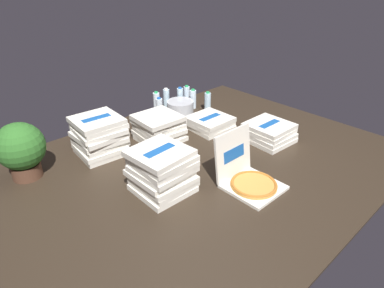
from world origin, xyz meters
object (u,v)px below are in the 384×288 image
Objects in this scene: ice_bucket at (180,107)px; water_bottle_6 at (157,102)px; pizza_stack_center_far at (269,132)px; open_pizza_box at (248,177)px; water_bottle_1 at (166,98)px; water_bottle_4 at (208,102)px; pizza_stack_center_near at (210,123)px; water_bottle_3 at (187,95)px; water_bottle_2 at (193,99)px; pizza_stack_left_near at (162,171)px; water_bottle_0 at (180,97)px; pizza_stack_right_mid at (99,136)px; pizza_stack_left_mid at (159,127)px; potted_plant at (21,149)px; water_bottle_5 at (159,108)px.

water_bottle_6 is (-0.14, 0.22, 0.04)m from ice_bucket.
open_pizza_box is at bearing -155.67° from pizza_stack_center_far.
water_bottle_1 is at bearing 71.43° from open_pizza_box.
water_bottle_4 is 1.00× the size of water_bottle_6.
ice_bucket is at bearing -91.08° from water_bottle_1.
water_bottle_4 reaches higher than pizza_stack_center_near.
ice_bucket is at bearing -146.87° from water_bottle_3.
water_bottle_6 is at bearing 169.14° from water_bottle_3.
water_bottle_1 is 0.30m from water_bottle_2.
water_bottle_0 is (1.14, 1.11, -0.06)m from pizza_stack_left_near.
pizza_stack_right_mid is 0.77m from pizza_stack_left_near.
pizza_stack_left_mid is 1.89× the size of water_bottle_0.
open_pizza_box is 1.02× the size of pizza_stack_right_mid.
water_bottle_3 is 1.00× the size of water_bottle_4.
pizza_stack_center_near is at bearing 111.25° from pizza_stack_center_far.
ice_bucket is at bearing 31.13° from pizza_stack_left_mid.
open_pizza_box is 1.63m from water_bottle_0.
potted_plant is at bearing -167.58° from water_bottle_1.
pizza_stack_center_far is 1.81× the size of water_bottle_2.
water_bottle_1 is at bearing 5.44° from water_bottle_6.
water_bottle_2 is 1.00× the size of water_bottle_6.
pizza_stack_left_near reaches higher than pizza_stack_center_near.
water_bottle_2 is 0.40m from water_bottle_6.
pizza_stack_center_far is at bearing -44.35° from pizza_stack_left_mid.
water_bottle_5 is (-0.49, 0.22, 0.00)m from water_bottle_4.
open_pizza_box is 0.97× the size of potted_plant.
pizza_stack_left_mid is 0.53m from pizza_stack_right_mid.
water_bottle_1 is (1.06, 0.43, -0.06)m from pizza_stack_right_mid.
pizza_stack_right_mid reaches higher than water_bottle_4.
water_bottle_3 is (0.09, -0.00, 0.00)m from water_bottle_0.
water_bottle_6 is at bearing 148.58° from water_bottle_2.
pizza_stack_right_mid is 1.31m from water_bottle_4.
water_bottle_2 is 0.18m from water_bottle_4.
pizza_stack_left_near is 0.91× the size of potted_plant.
water_bottle_0 is (0.68, 0.48, -0.02)m from pizza_stack_left_mid.
pizza_stack_right_mid is 1.48m from pizza_stack_center_far.
water_bottle_2 and water_bottle_6 have the same top height.
water_bottle_1 is (-0.13, 0.08, 0.00)m from water_bottle_0.
open_pizza_box is 1.10× the size of pizza_stack_center_near.
potted_plant reaches higher than water_bottle_0.
water_bottle_2 is at bearing -31.42° from water_bottle_6.
water_bottle_2 is (1.25, 0.20, -0.06)m from pizza_stack_right_mid.
pizza_stack_center_far is at bearing -91.89° from water_bottle_2.
open_pizza_box reaches higher than pizza_stack_left_mid.
water_bottle_2 is (0.72, 1.35, 0.03)m from open_pizza_box.
pizza_stack_left_mid is 0.84m from water_bottle_0.
pizza_stack_left_mid is 1.00× the size of pizza_stack_right_mid.
open_pizza_box is 1.41m from water_bottle_4.
pizza_stack_right_mid is 1.27m from water_bottle_2.
water_bottle_1 and water_bottle_6 have the same top height.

